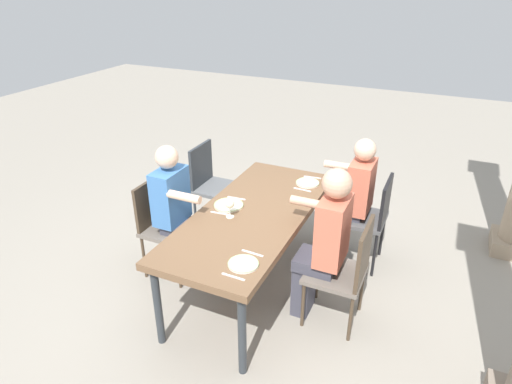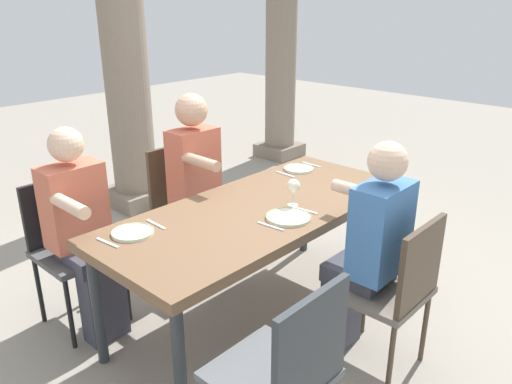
{
  "view_description": "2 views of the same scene",
  "coord_description": "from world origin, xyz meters",
  "px_view_note": "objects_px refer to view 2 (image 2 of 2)",
  "views": [
    {
      "loc": [
        2.94,
        1.38,
        2.58
      ],
      "look_at": [
        -0.15,
        -0.04,
        0.87
      ],
      "focal_mm": 31.22,
      "sensor_mm": 36.0,
      "label": 1
    },
    {
      "loc": [
        -2.03,
        -1.85,
        1.91
      ],
      "look_at": [
        0.01,
        0.03,
        0.84
      ],
      "focal_mm": 35.37,
      "sensor_mm": 36.0,
      "label": 2
    }
  ],
  "objects_px": {
    "dining_table": "(259,217)",
    "diner_man_white": "(368,248)",
    "diner_guest_third": "(200,183)",
    "wine_glass_1": "(293,187)",
    "chair_mid_south": "(395,286)",
    "plate_0": "(133,232)",
    "chair_west_north": "(70,241)",
    "plate_1": "(288,217)",
    "plate_2": "(299,169)",
    "chair_west_south": "(286,370)",
    "diner_woman_green": "(83,229)",
    "stone_column_far": "(281,45)",
    "chair_mid_north": "(184,202)",
    "stone_column_centre": "(124,46)"
  },
  "relations": [
    {
      "from": "dining_table",
      "to": "diner_man_white",
      "type": "bearing_deg",
      "value": -80.12
    },
    {
      "from": "diner_guest_third",
      "to": "wine_glass_1",
      "type": "bearing_deg",
      "value": -87.18
    },
    {
      "from": "chair_mid_south",
      "to": "plate_0",
      "type": "height_order",
      "value": "chair_mid_south"
    },
    {
      "from": "chair_west_north",
      "to": "chair_mid_south",
      "type": "bearing_deg",
      "value": -62.22
    },
    {
      "from": "dining_table",
      "to": "wine_glass_1",
      "type": "relative_size",
      "value": 12.05
    },
    {
      "from": "plate_1",
      "to": "diner_guest_third",
      "type": "bearing_deg",
      "value": 81.93
    },
    {
      "from": "diner_man_white",
      "to": "plate_2",
      "type": "bearing_deg",
      "value": 57.87
    },
    {
      "from": "diner_man_white",
      "to": "dining_table",
      "type": "bearing_deg",
      "value": 99.88
    },
    {
      "from": "plate_2",
      "to": "plate_0",
      "type": "bearing_deg",
      "value": -179.37
    },
    {
      "from": "chair_west_south",
      "to": "diner_man_white",
      "type": "bearing_deg",
      "value": 11.28
    },
    {
      "from": "diner_woman_green",
      "to": "plate_0",
      "type": "xyz_separation_m",
      "value": [
        0.06,
        -0.42,
        0.1
      ]
    },
    {
      "from": "dining_table",
      "to": "plate_0",
      "type": "height_order",
      "value": "plate_0"
    },
    {
      "from": "stone_column_far",
      "to": "chair_west_south",
      "type": "bearing_deg",
      "value": -139.56
    },
    {
      "from": "chair_mid_north",
      "to": "plate_0",
      "type": "height_order",
      "value": "chair_mid_north"
    },
    {
      "from": "dining_table",
      "to": "plate_2",
      "type": "height_order",
      "value": "plate_2"
    },
    {
      "from": "chair_mid_north",
      "to": "stone_column_centre",
      "type": "distance_m",
      "value": 1.72
    },
    {
      "from": "chair_mid_north",
      "to": "plate_0",
      "type": "distance_m",
      "value": 1.06
    },
    {
      "from": "chair_west_north",
      "to": "diner_woman_green",
      "type": "relative_size",
      "value": 0.72
    },
    {
      "from": "diner_guest_third",
      "to": "plate_2",
      "type": "relative_size",
      "value": 6.14
    },
    {
      "from": "diner_woman_green",
      "to": "stone_column_far",
      "type": "bearing_deg",
      "value": 23.07
    },
    {
      "from": "diner_guest_third",
      "to": "stone_column_centre",
      "type": "distance_m",
      "value": 1.78
    },
    {
      "from": "diner_woman_green",
      "to": "plate_2",
      "type": "distance_m",
      "value": 1.54
    },
    {
      "from": "chair_west_south",
      "to": "plate_2",
      "type": "xyz_separation_m",
      "value": [
        1.48,
        1.11,
        0.22
      ]
    },
    {
      "from": "diner_woman_green",
      "to": "chair_west_north",
      "type": "bearing_deg",
      "value": 89.02
    },
    {
      "from": "chair_west_north",
      "to": "plate_1",
      "type": "bearing_deg",
      "value": -54.72
    },
    {
      "from": "plate_1",
      "to": "wine_glass_1",
      "type": "bearing_deg",
      "value": 31.21
    },
    {
      "from": "chair_west_south",
      "to": "plate_2",
      "type": "height_order",
      "value": "chair_west_south"
    },
    {
      "from": "plate_0",
      "to": "chair_mid_north",
      "type": "bearing_deg",
      "value": 36.22
    },
    {
      "from": "diner_man_white",
      "to": "plate_1",
      "type": "relative_size",
      "value": 4.97
    },
    {
      "from": "dining_table",
      "to": "stone_column_centre",
      "type": "xyz_separation_m",
      "value": [
        0.59,
        2.18,
        0.82
      ]
    },
    {
      "from": "dining_table",
      "to": "chair_mid_south",
      "type": "distance_m",
      "value": 0.87
    },
    {
      "from": "dining_table",
      "to": "chair_mid_north",
      "type": "relative_size",
      "value": 2.17
    },
    {
      "from": "chair_mid_south",
      "to": "chair_mid_north",
      "type": "bearing_deg",
      "value": 90.0
    },
    {
      "from": "chair_west_south",
      "to": "plate_0",
      "type": "relative_size",
      "value": 4.23
    },
    {
      "from": "diner_woman_green",
      "to": "plate_1",
      "type": "relative_size",
      "value": 4.92
    },
    {
      "from": "chair_mid_north",
      "to": "wine_glass_1",
      "type": "height_order",
      "value": "wine_glass_1"
    },
    {
      "from": "chair_west_north",
      "to": "plate_0",
      "type": "height_order",
      "value": "chair_west_north"
    },
    {
      "from": "diner_man_white",
      "to": "plate_0",
      "type": "xyz_separation_m",
      "value": [
        -0.84,
        0.91,
        0.09
      ]
    },
    {
      "from": "dining_table",
      "to": "plate_2",
      "type": "xyz_separation_m",
      "value": [
        0.7,
        0.26,
        0.07
      ]
    },
    {
      "from": "diner_guest_third",
      "to": "plate_2",
      "type": "xyz_separation_m",
      "value": [
        0.59,
        -0.4,
        0.05
      ]
    },
    {
      "from": "stone_column_centre",
      "to": "plate_2",
      "type": "relative_size",
      "value": 14.24
    },
    {
      "from": "diner_man_white",
      "to": "diner_guest_third",
      "type": "xyz_separation_m",
      "value": [
        -0.01,
        1.33,
        0.04
      ]
    },
    {
      "from": "stone_column_far",
      "to": "diner_woman_green",
      "type": "bearing_deg",
      "value": -156.93
    },
    {
      "from": "chair_mid_north",
      "to": "dining_table",
      "type": "bearing_deg",
      "value": -97.61
    },
    {
      "from": "chair_west_south",
      "to": "chair_mid_south",
      "type": "relative_size",
      "value": 1.04
    },
    {
      "from": "chair_west_north",
      "to": "plate_0",
      "type": "relative_size",
      "value": 4.07
    },
    {
      "from": "dining_table",
      "to": "diner_woman_green",
      "type": "height_order",
      "value": "diner_woman_green"
    },
    {
      "from": "chair_mid_north",
      "to": "plate_1",
      "type": "height_order",
      "value": "chair_mid_north"
    },
    {
      "from": "chair_mid_north",
      "to": "diner_guest_third",
      "type": "relative_size",
      "value": 0.69
    },
    {
      "from": "plate_2",
      "to": "chair_mid_north",
      "type": "bearing_deg",
      "value": 134.54
    }
  ]
}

